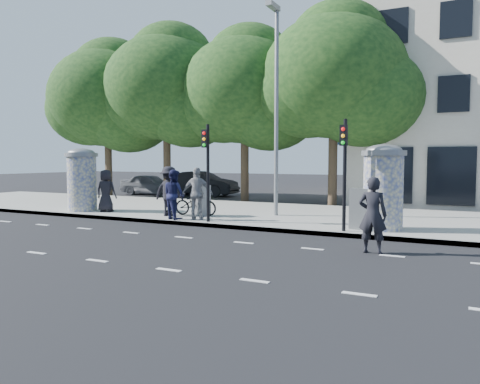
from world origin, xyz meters
The scene contains 25 objects.
ground centered at (0.00, 0.00, 0.00)m, with size 120.00×120.00×0.00m, color black.
sidewalk centered at (0.00, 7.50, 0.07)m, with size 40.00×8.00×0.15m, color gray.
curb centered at (0.00, 3.55, 0.07)m, with size 40.00×0.10×0.16m, color slate.
lane_dash_near centered at (0.00, -2.20, 0.00)m, with size 32.00×0.12×0.01m, color silver.
lane_dash_far centered at (0.00, 1.40, 0.00)m, with size 32.00×0.12×0.01m, color silver.
ad_column_left centered at (-7.20, 4.50, 1.54)m, with size 1.36×1.36×2.65m.
ad_column_right centered at (5.20, 4.70, 1.54)m, with size 1.36×1.36×2.65m.
traffic_pole_near centered at (-0.60, 3.79, 2.23)m, with size 0.22×0.31×3.40m.
traffic_pole_far centered at (4.20, 3.79, 2.23)m, with size 0.22×0.31×3.40m.
street_lamp centered at (0.80, 6.63, 4.79)m, with size 0.25×0.93×8.00m.
tree_far_left centered at (-13.00, 12.50, 6.19)m, with size 7.20×7.20×9.26m.
tree_mid_left centered at (-8.50, 12.50, 6.50)m, with size 7.20×7.20×9.57m.
tree_near_left centered at (-3.50, 12.70, 6.06)m, with size 6.80×6.80×8.97m.
tree_center centered at (1.50, 12.30, 6.31)m, with size 7.00×7.00×9.30m.
ped_a centered at (-6.01, 4.65, 1.03)m, with size 0.86×0.56×1.76m, color black.
ped_b centered at (-2.97, 4.96, 1.01)m, with size 0.62×0.41×1.71m, color black.
ped_c centered at (-2.08, 3.93, 1.06)m, with size 0.88×0.69×1.82m, color #191B40.
ped_d centered at (-2.80, 4.61, 1.11)m, with size 1.24×0.71×1.92m, color black.
ped_e centered at (-1.20, 4.11, 1.10)m, with size 1.11×0.63×1.90m, color gray.
man_road centered at (5.49, 1.55, 0.96)m, with size 0.70×0.46×1.92m, color black.
bicycle centered at (-1.99, 5.24, 0.61)m, with size 1.74×0.61×0.91m, color black.
cabinet_left centered at (-1.69, 5.25, 0.75)m, with size 0.57×0.41×1.19m, color slate.
cabinet_right centered at (4.57, 4.50, 0.79)m, with size 0.61×0.45×1.28m, color slate.
car_left centered at (-11.38, 14.65, 0.68)m, with size 4.01×1.62×1.37m, color slate.
car_mid centered at (-7.97, 15.50, 0.78)m, with size 4.74×1.65×1.56m, color black.
Camera 1 is at (7.71, -10.23, 2.34)m, focal length 35.00 mm.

